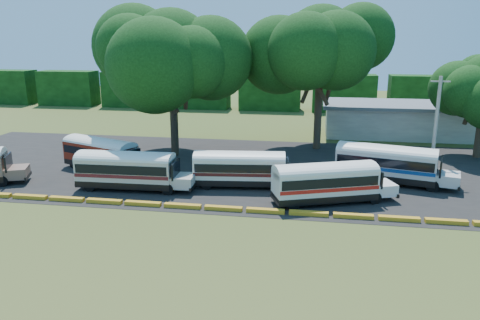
% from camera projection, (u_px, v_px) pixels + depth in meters
% --- Properties ---
extents(ground, '(160.00, 160.00, 0.00)m').
position_uv_depth(ground, '(200.00, 214.00, 32.50)').
color(ground, '#34501A').
rests_on(ground, ground).
extents(asphalt_strip, '(64.00, 24.00, 0.02)m').
position_uv_depth(asphalt_strip, '(241.00, 168.00, 43.78)').
color(asphalt_strip, black).
rests_on(asphalt_strip, ground).
extents(curb, '(53.70, 0.45, 0.30)m').
position_uv_depth(curb, '(203.00, 207.00, 33.41)').
color(curb, '#C28716').
rests_on(curb, ground).
extents(terminal_building, '(19.00, 9.00, 4.00)m').
position_uv_depth(terminal_building, '(400.00, 119.00, 57.74)').
color(terminal_building, silver).
rests_on(terminal_building, ground).
extents(treeline_backdrop, '(130.00, 4.00, 6.00)m').
position_uv_depth(treeline_backdrop, '(270.00, 92.00, 77.48)').
color(treeline_backdrop, black).
rests_on(treeline_backdrop, ground).
extents(bus_red, '(9.30, 5.49, 3.00)m').
position_uv_depth(bus_red, '(102.00, 152.00, 42.70)').
color(bus_red, black).
rests_on(bus_red, ground).
extents(bus_cream_west, '(9.54, 2.61, 3.11)m').
position_uv_depth(bus_cream_west, '(128.00, 168.00, 37.36)').
color(bus_cream_west, black).
rests_on(bus_cream_west, ground).
extents(bus_cream_east, '(9.24, 3.20, 2.97)m').
position_uv_depth(bus_cream_east, '(242.00, 167.00, 38.01)').
color(bus_cream_east, black).
rests_on(bus_cream_east, ground).
extents(bus_white_red, '(9.48, 5.41, 3.05)m').
position_uv_depth(bus_white_red, '(327.00, 181.00, 34.30)').
color(bus_white_red, black).
rests_on(bus_white_red, ground).
extents(bus_white_blue, '(10.11, 4.84, 3.23)m').
position_uv_depth(bus_white_blue, '(388.00, 162.00, 38.98)').
color(bus_white_blue, black).
rests_on(bus_white_blue, ground).
extents(tree_west, '(11.74, 11.74, 14.69)m').
position_uv_depth(tree_west, '(172.00, 53.00, 46.00)').
color(tree_west, '#37251B').
rests_on(tree_west, ground).
extents(tree_center, '(11.14, 11.14, 15.20)m').
position_uv_depth(tree_center, '(321.00, 45.00, 48.56)').
color(tree_center, '#37251B').
rests_on(tree_center, ground).
extents(utility_pole, '(1.60, 0.30, 8.73)m').
position_uv_depth(utility_pole, '(436.00, 126.00, 40.34)').
color(utility_pole, gray).
rests_on(utility_pole, ground).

